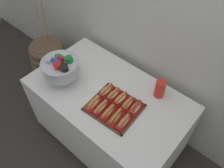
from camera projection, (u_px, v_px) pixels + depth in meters
The scene contains 17 objects.
ground_plane at pixel (109, 136), 2.56m from camera, with size 10.00×10.00×0.00m, color #38332D.
back_wall at pixel (151, 11), 1.85m from camera, with size 6.00×0.10×2.60m, color beige.
buffet_table at pixel (108, 116), 2.27m from camera, with size 1.42×0.83×0.75m.
floor_vase at pixel (51, 64), 2.90m from camera, with size 0.49×0.49×1.20m.
serving_tray at pixel (114, 108), 1.89m from camera, with size 0.43×0.39×0.01m.
hot_dog_0 at pixel (93, 103), 1.89m from camera, with size 0.09×0.17×0.06m.
hot_dog_1 at pixel (101, 108), 1.86m from camera, with size 0.07×0.17×0.06m.
hot_dog_2 at pixel (108, 112), 1.83m from camera, with size 0.07×0.16×0.06m.
hot_dog_3 at pixel (116, 117), 1.80m from camera, with size 0.08×0.18×0.06m.
hot_dog_4 at pixel (123, 122), 1.77m from camera, with size 0.07×0.16×0.06m.
hot_dog_5 at pixel (106, 91), 1.97m from camera, with size 0.08×0.18×0.06m.
hot_dog_6 at pixel (113, 95), 1.94m from camera, with size 0.07×0.16×0.06m.
hot_dog_7 at pixel (120, 99), 1.91m from camera, with size 0.07×0.16×0.06m.
hot_dog_8 at pixel (128, 103), 1.88m from camera, with size 0.08×0.16×0.06m.
hot_dog_9 at pixel (135, 108), 1.85m from camera, with size 0.08×0.16×0.06m.
punch_bowl at pixel (60, 67), 1.99m from camera, with size 0.33×0.33×0.27m.
cup_stack at pixel (160, 89), 1.92m from camera, with size 0.09×0.09×0.16m.
Camera 1 is at (0.86, -0.93, 2.30)m, focal length 37.13 mm.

